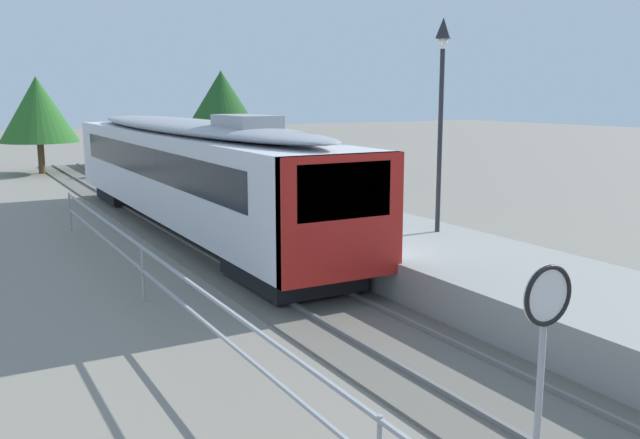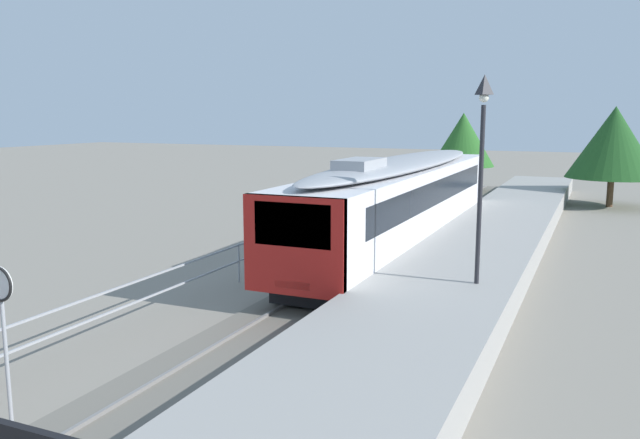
{
  "view_description": "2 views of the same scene",
  "coord_description": "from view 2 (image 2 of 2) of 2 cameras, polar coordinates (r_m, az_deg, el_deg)",
  "views": [
    {
      "loc": [
        -6.91,
        6.74,
        4.38
      ],
      "look_at": [
        0.0,
        19.16,
        1.8
      ],
      "focal_mm": 38.61,
      "sensor_mm": 36.0,
      "label": 1
    },
    {
      "loc": [
        7.03,
        3.97,
        5.25
      ],
      "look_at": [
        -1.0,
        22.16,
        2.0
      ],
      "focal_mm": 35.96,
      "sensor_mm": 36.0,
      "label": 2
    }
  ],
  "objects": [
    {
      "name": "ground_plane",
      "position": [
        21.29,
        -5.12,
        -5.03
      ],
      "size": [
        160.0,
        160.0,
        0.0
      ],
      "primitive_type": "plane",
      "color": "gray"
    },
    {
      "name": "track_rails",
      "position": [
        20.05,
        2.45,
        -5.81
      ],
      "size": [
        3.2,
        60.0,
        0.14
      ],
      "color": "#6B665B",
      "rests_on": "ground"
    },
    {
      "name": "commuter_train",
      "position": [
        24.98,
        7.29,
        2.07
      ],
      "size": [
        2.82,
        19.39,
        3.74
      ],
      "color": "silver",
      "rests_on": "track_rails"
    },
    {
      "name": "station_platform",
      "position": [
        19.04,
        11.64,
        -5.51
      ],
      "size": [
        3.9,
        60.0,
        0.9
      ],
      "primitive_type": "cube",
      "color": "#999691",
      "rests_on": "ground"
    },
    {
      "name": "platform_lamp_mid_platform",
      "position": [
        16.78,
        14.24,
        6.86
      ],
      "size": [
        0.34,
        0.34,
        5.35
      ],
      "color": "#232328",
      "rests_on": "station_platform"
    },
    {
      "name": "speed_limit_sign",
      "position": [
        11.95,
        -26.52,
        -6.89
      ],
      "size": [
        0.61,
        0.1,
        2.81
      ],
      "color": "#9EA0A5",
      "rests_on": "ground"
    },
    {
      "name": "tree_behind_carpark",
      "position": [
        45.19,
        12.61,
        6.94
      ],
      "size": [
        4.29,
        4.29,
        5.41
      ],
      "color": "brown",
      "rests_on": "ground"
    },
    {
      "name": "tree_behind_station_far",
      "position": [
        40.36,
        24.68,
        6.26
      ],
      "size": [
        5.11,
        5.11,
        5.75
      ],
      "color": "brown",
      "rests_on": "ground"
    }
  ]
}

